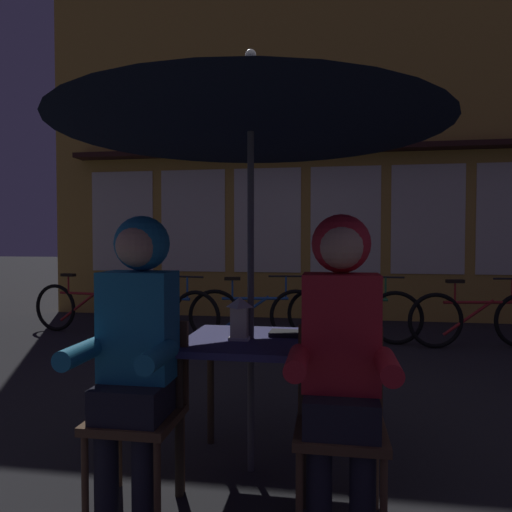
# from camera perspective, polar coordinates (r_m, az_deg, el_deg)

# --- Properties ---
(ground_plane) EXTENTS (60.00, 60.00, 0.00)m
(ground_plane) POSITION_cam_1_polar(r_m,az_deg,el_deg) (2.87, -0.64, -24.57)
(ground_plane) COLOR #232326
(cafe_table) EXTENTS (0.72, 0.72, 0.74)m
(cafe_table) POSITION_cam_1_polar(r_m,az_deg,el_deg) (2.65, -0.64, -12.11)
(cafe_table) COLOR navy
(cafe_table) RESTS_ON ground_plane
(patio_umbrella) EXTENTS (2.10, 2.10, 2.31)m
(patio_umbrella) POSITION_cam_1_polar(r_m,az_deg,el_deg) (2.68, -0.65, 18.80)
(patio_umbrella) COLOR #4C4C51
(patio_umbrella) RESTS_ON ground_plane
(lantern) EXTENTS (0.11, 0.11, 0.23)m
(lantern) POSITION_cam_1_polar(r_m,az_deg,el_deg) (2.58, -1.98, -7.44)
(lantern) COLOR white
(lantern) RESTS_ON cafe_table
(chair_left) EXTENTS (0.40, 0.40, 0.87)m
(chair_left) POSITION_cam_1_polar(r_m,az_deg,el_deg) (2.48, -13.69, -16.75)
(chair_left) COLOR #513823
(chair_left) RESTS_ON ground_plane
(chair_right) EXTENTS (0.40, 0.40, 0.87)m
(chair_right) POSITION_cam_1_polar(r_m,az_deg,el_deg) (2.30, 10.19, -18.20)
(chair_right) COLOR #513823
(chair_right) RESTS_ON ground_plane
(person_left_hooded) EXTENTS (0.45, 0.56, 1.40)m
(person_left_hooded) POSITION_cam_1_polar(r_m,az_deg,el_deg) (2.33, -14.31, -8.84)
(person_left_hooded) COLOR black
(person_left_hooded) RESTS_ON ground_plane
(person_right_hooded) EXTENTS (0.45, 0.56, 1.40)m
(person_right_hooded) POSITION_cam_1_polar(r_m,az_deg,el_deg) (2.15, 10.27, -9.76)
(person_right_hooded) COLOR black
(person_right_hooded) RESTS_ON ground_plane
(shopfront_building) EXTENTS (10.00, 0.93, 6.20)m
(shopfront_building) POSITION_cam_1_polar(r_m,az_deg,el_deg) (8.13, 10.79, 14.77)
(shopfront_building) COLOR gold
(shopfront_building) RESTS_ON ground_plane
(bicycle_nearest) EXTENTS (1.67, 0.30, 0.84)m
(bicycle_nearest) POSITION_cam_1_polar(r_m,az_deg,el_deg) (6.88, -19.96, -5.95)
(bicycle_nearest) COLOR black
(bicycle_nearest) RESTS_ON ground_plane
(bicycle_second) EXTENTS (1.66, 0.39, 0.84)m
(bicycle_second) POSITION_cam_1_polar(r_m,az_deg,el_deg) (6.14, -11.55, -6.83)
(bicycle_second) COLOR black
(bicycle_second) RESTS_ON ground_plane
(bicycle_third) EXTENTS (1.67, 0.32, 0.84)m
(bicycle_third) POSITION_cam_1_polar(r_m,az_deg,el_deg) (5.95, -0.14, -7.06)
(bicycle_third) COLOR black
(bicycle_third) RESTS_ON ground_plane
(bicycle_fourth) EXTENTS (1.68, 0.23, 0.84)m
(bicycle_fourth) POSITION_cam_1_polar(r_m,az_deg,el_deg) (6.04, 11.69, -6.98)
(bicycle_fourth) COLOR black
(bicycle_fourth) RESTS_ON ground_plane
(bicycle_fifth) EXTENTS (1.67, 0.32, 0.84)m
(bicycle_fifth) POSITION_cam_1_polar(r_m,az_deg,el_deg) (6.17, 25.39, -6.93)
(bicycle_fifth) COLOR black
(bicycle_fifth) RESTS_ON ground_plane
(book) EXTENTS (0.20, 0.15, 0.02)m
(book) POSITION_cam_1_polar(r_m,az_deg,el_deg) (2.70, 3.87, -9.36)
(book) COLOR black
(book) RESTS_ON cafe_table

